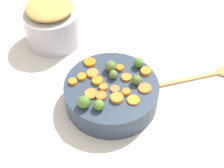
# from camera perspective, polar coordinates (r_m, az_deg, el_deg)

# --- Properties ---
(tabletop) EXTENTS (2.40, 2.40, 0.02)m
(tabletop) POSITION_cam_1_polar(r_m,az_deg,el_deg) (1.12, 2.45, -2.32)
(tabletop) COLOR silver
(tabletop) RESTS_ON ground
(serving_bowl_carrots) EXTENTS (0.30, 0.30, 0.08)m
(serving_bowl_carrots) POSITION_cam_1_polar(r_m,az_deg,el_deg) (1.06, -0.00, -1.79)
(serving_bowl_carrots) COLOR #2E3C50
(serving_bowl_carrots) RESTS_ON tabletop
(metal_pot) EXTENTS (0.21, 0.21, 0.13)m
(metal_pot) POSITION_cam_1_polar(r_m,az_deg,el_deg) (1.29, -10.07, 9.61)
(metal_pot) COLOR #B8B3C2
(metal_pot) RESTS_ON tabletop
(stuffing_mound) EXTENTS (0.17, 0.17, 0.04)m
(stuffing_mound) POSITION_cam_1_polar(r_m,az_deg,el_deg) (1.24, -10.60, 12.69)
(stuffing_mound) COLOR tan
(stuffing_mound) RESTS_ON metal_pot
(carrot_slice_0) EXTENTS (0.04, 0.04, 0.01)m
(carrot_slice_0) POSITION_cam_1_polar(r_m,az_deg,el_deg) (0.99, 3.66, -2.73)
(carrot_slice_0) COLOR orange
(carrot_slice_0) RESTS_ON serving_bowl_carrots
(carrot_slice_1) EXTENTS (0.05, 0.05, 0.01)m
(carrot_slice_1) POSITION_cam_1_polar(r_m,az_deg,el_deg) (0.99, 0.85, -2.40)
(carrot_slice_1) COLOR orange
(carrot_slice_1) RESTS_ON serving_bowl_carrots
(carrot_slice_2) EXTENTS (0.03, 0.03, 0.01)m
(carrot_slice_2) POSITION_cam_1_polar(r_m,az_deg,el_deg) (1.02, -1.45, -0.57)
(carrot_slice_2) COLOR orange
(carrot_slice_2) RESTS_ON serving_bowl_carrots
(carrot_slice_3) EXTENTS (0.03, 0.03, 0.01)m
(carrot_slice_3) POSITION_cam_1_polar(r_m,az_deg,el_deg) (1.08, 1.55, 2.78)
(carrot_slice_3) COLOR orange
(carrot_slice_3) RESTS_ON serving_bowl_carrots
(carrot_slice_4) EXTENTS (0.06, 0.06, 0.01)m
(carrot_slice_4) POSITION_cam_1_polar(r_m,az_deg,el_deg) (1.03, 5.58, -0.72)
(carrot_slice_4) COLOR orange
(carrot_slice_4) RESTS_ON serving_bowl_carrots
(carrot_slice_5) EXTENTS (0.04, 0.04, 0.01)m
(carrot_slice_5) POSITION_cam_1_polar(r_m,az_deg,el_deg) (1.04, -6.67, 0.39)
(carrot_slice_5) COLOR orange
(carrot_slice_5) RESTS_ON serving_bowl_carrots
(carrot_slice_6) EXTENTS (0.04, 0.04, 0.01)m
(carrot_slice_6) POSITION_cam_1_polar(r_m,az_deg,el_deg) (1.02, 0.49, -0.86)
(carrot_slice_6) COLOR orange
(carrot_slice_6) RESTS_ON serving_bowl_carrots
(carrot_slice_7) EXTENTS (0.05, 0.05, 0.01)m
(carrot_slice_7) POSITION_cam_1_polar(r_m,az_deg,el_deg) (1.10, -3.77, 3.71)
(carrot_slice_7) COLOR orange
(carrot_slice_7) RESTS_ON serving_bowl_carrots
(carrot_slice_8) EXTENTS (0.05, 0.05, 0.01)m
(carrot_slice_8) POSITION_cam_1_polar(r_m,az_deg,el_deg) (1.01, -3.57, -1.69)
(carrot_slice_8) COLOR orange
(carrot_slice_8) RESTS_ON serving_bowl_carrots
(carrot_slice_9) EXTENTS (0.05, 0.05, 0.01)m
(carrot_slice_9) POSITION_cam_1_polar(r_m,az_deg,el_deg) (1.00, -1.87, -2.05)
(carrot_slice_9) COLOR orange
(carrot_slice_9) RESTS_ON serving_bowl_carrots
(carrot_slice_10) EXTENTS (0.03, 0.03, 0.01)m
(carrot_slice_10) POSITION_cam_1_polar(r_m,az_deg,el_deg) (1.05, 2.39, 1.09)
(carrot_slice_10) COLOR orange
(carrot_slice_10) RESTS_ON serving_bowl_carrots
(carrot_slice_11) EXTENTS (0.04, 0.04, 0.01)m
(carrot_slice_11) POSITION_cam_1_polar(r_m,az_deg,el_deg) (1.04, -2.49, 0.54)
(carrot_slice_11) COLOR orange
(carrot_slice_11) RESTS_ON serving_bowl_carrots
(carrot_slice_12) EXTENTS (0.03, 0.03, 0.01)m
(carrot_slice_12) POSITION_cam_1_polar(r_m,az_deg,el_deg) (1.06, -5.12, 1.23)
(carrot_slice_12) COLOR orange
(carrot_slice_12) RESTS_ON serving_bowl_carrots
(carrot_slice_13) EXTENTS (0.03, 0.03, 0.01)m
(carrot_slice_13) POSITION_cam_1_polar(r_m,az_deg,el_deg) (1.01, 2.43, -1.36)
(carrot_slice_13) COLOR orange
(carrot_slice_13) RESTS_ON serving_bowl_carrots
(carrot_slice_14) EXTENTS (0.05, 0.05, 0.01)m
(carrot_slice_14) POSITION_cam_1_polar(r_m,az_deg,el_deg) (1.07, 5.81, 2.08)
(carrot_slice_14) COLOR orange
(carrot_slice_14) RESTS_ON serving_bowl_carrots
(carrot_slice_15) EXTENTS (0.05, 0.05, 0.01)m
(carrot_slice_15) POSITION_cam_1_polar(r_m,az_deg,el_deg) (1.06, -3.31, 1.83)
(carrot_slice_15) COLOR orange
(carrot_slice_15) RESTS_ON serving_bowl_carrots
(brussels_sprout_0) EXTENTS (0.04, 0.04, 0.04)m
(brussels_sprout_0) POSITION_cam_1_polar(r_m,az_deg,el_deg) (0.97, -4.78, -3.06)
(brussels_sprout_0) COLOR #4E7A2D
(brussels_sprout_0) RESTS_ON serving_bowl_carrots
(brussels_sprout_1) EXTENTS (0.03, 0.03, 0.03)m
(brussels_sprout_1) POSITION_cam_1_polar(r_m,az_deg,el_deg) (1.08, 4.57, 3.64)
(brussels_sprout_1) COLOR #4B793A
(brussels_sprout_1) RESTS_ON serving_bowl_carrots
(brussels_sprout_2) EXTENTS (0.03, 0.03, 0.03)m
(brussels_sprout_2) POSITION_cam_1_polar(r_m,az_deg,el_deg) (0.96, -2.23, -3.58)
(brussels_sprout_2) COLOR #598829
(brussels_sprout_2) RESTS_ON serving_bowl_carrots
(brussels_sprout_3) EXTENTS (0.03, 0.03, 0.03)m
(brussels_sprout_3) POSITION_cam_1_polar(r_m,az_deg,el_deg) (1.03, 4.21, 0.70)
(brussels_sprout_3) COLOR #5A6E2D
(brussels_sprout_3) RESTS_ON serving_bowl_carrots
(brussels_sprout_4) EXTENTS (0.03, 0.03, 0.03)m
(brussels_sprout_4) POSITION_cam_1_polar(r_m,az_deg,el_deg) (1.05, 0.25, 1.62)
(brussels_sprout_4) COLOR #577339
(brussels_sprout_4) RESTS_ON serving_bowl_carrots
(brussels_sprout_5) EXTENTS (0.04, 0.04, 0.04)m
(brussels_sprout_5) POSITION_cam_1_polar(r_m,az_deg,el_deg) (1.06, -0.20, 3.00)
(brussels_sprout_5) COLOR #556F2E
(brussels_sprout_5) RESTS_ON serving_bowl_carrots
(wooden_spoon) EXTENTS (0.09, 0.29, 0.01)m
(wooden_spoon) POSITION_cam_1_polar(r_m,az_deg,el_deg) (1.22, 16.82, 1.68)
(wooden_spoon) COLOR tan
(wooden_spoon) RESTS_ON tabletop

